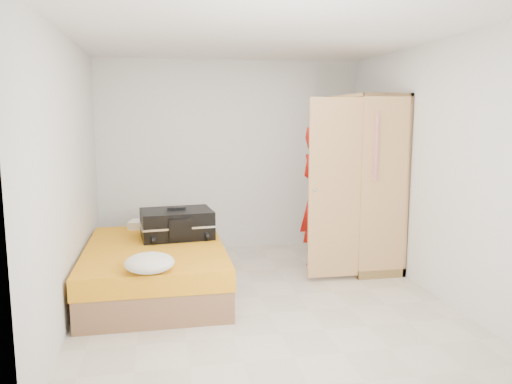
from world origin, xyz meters
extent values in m
plane|color=beige|center=(0.00, 0.00, 0.00)|extent=(4.00, 4.00, 0.00)
plane|color=white|center=(0.00, 0.00, 2.60)|extent=(4.00, 4.00, 0.00)
cube|color=white|center=(0.00, 2.00, 1.30)|extent=(3.60, 0.02, 2.60)
cube|color=white|center=(0.00, -2.00, 1.30)|extent=(3.60, 0.02, 2.60)
cube|color=white|center=(-1.80, 0.00, 1.30)|extent=(0.02, 4.00, 2.60)
cube|color=white|center=(1.80, 0.00, 1.30)|extent=(0.02, 4.00, 2.60)
cube|color=brown|center=(-1.05, 0.37, 0.15)|extent=(1.40, 2.00, 0.30)
cube|color=orange|center=(-1.05, 0.37, 0.40)|extent=(1.42, 2.02, 0.20)
cube|color=tan|center=(1.77, 0.90, 1.05)|extent=(0.04, 1.20, 2.10)
cube|color=tan|center=(1.50, 0.32, 1.05)|extent=(0.58, 0.04, 2.10)
cube|color=tan|center=(1.50, 1.48, 1.05)|extent=(0.58, 0.04, 2.10)
cube|color=tan|center=(1.50, 0.90, 2.08)|extent=(0.58, 1.20, 0.04)
cube|color=#A88948|center=(1.50, 0.90, 0.05)|extent=(0.58, 1.20, 0.10)
cube|color=tan|center=(1.23, 1.20, 1.05)|extent=(0.04, 0.59, 2.00)
cube|color=tan|center=(0.92, 0.35, 1.05)|extent=(0.59, 0.06, 2.00)
cylinder|color=#B2B2B7|center=(1.50, 0.90, 1.92)|extent=(0.02, 1.10, 0.02)
imported|color=red|center=(0.90, 0.82, 0.88)|extent=(0.57, 0.73, 1.75)
cube|color=black|center=(-0.81, 0.71, 0.65)|extent=(0.83, 0.63, 0.31)
cube|color=black|center=(-0.81, 0.71, 0.82)|extent=(0.20, 0.07, 0.03)
ellipsoid|color=white|center=(-1.08, -0.53, 0.58)|extent=(0.43, 0.43, 0.16)
cube|color=white|center=(-1.11, 1.22, 0.55)|extent=(0.54, 0.35, 0.09)
camera|label=1|loc=(-0.97, -4.83, 1.85)|focal=35.00mm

